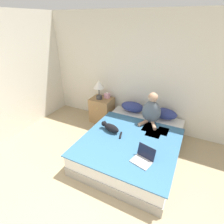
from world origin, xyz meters
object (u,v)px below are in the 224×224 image
at_px(person_sitting, 151,111).
at_px(nightstand, 102,110).
at_px(tissue_box, 107,96).
at_px(laptop_open, 143,158).
at_px(table_lamp, 99,86).
at_px(bed, 133,144).
at_px(pillow_near, 132,107).
at_px(pillow_far, 164,114).
at_px(cat_tabby, 110,128).

distance_m(person_sitting, nightstand, 1.39).
height_order(person_sitting, tissue_box, person_sitting).
xyz_separation_m(laptop_open, table_lamp, (-1.57, 1.36, 0.48)).
relative_size(nightstand, table_lamp, 1.32).
bearing_deg(bed, laptop_open, -57.45).
bearing_deg(pillow_near, bed, -67.61).
xyz_separation_m(laptop_open, nightstand, (-1.53, 1.41, -0.17)).
relative_size(pillow_far, nightstand, 0.87).
bearing_deg(pillow_near, pillow_far, 0.00).
height_order(person_sitting, nightstand, person_sitting).
relative_size(cat_tabby, laptop_open, 1.44).
relative_size(bed, table_lamp, 4.50).
relative_size(bed, person_sitting, 3.17).
height_order(bed, person_sitting, person_sitting).
bearing_deg(table_lamp, pillow_far, 3.57).
relative_size(pillow_far, table_lamp, 1.15).
height_order(cat_tabby, laptop_open, laptop_open).
xyz_separation_m(pillow_near, laptop_open, (0.73, -1.46, -0.07)).
relative_size(pillow_far, laptop_open, 1.55).
bearing_deg(laptop_open, pillow_near, 131.25).
distance_m(pillow_far, laptop_open, 1.46).
bearing_deg(laptop_open, tissue_box, 148.01).
bearing_deg(person_sitting, cat_tabby, -132.45).
distance_m(bed, cat_tabby, 0.54).
distance_m(pillow_near, cat_tabby, 0.97).
distance_m(pillow_near, pillow_far, 0.73).
height_order(bed, nightstand, nightstand).
distance_m(pillow_near, laptop_open, 1.64).
xyz_separation_m(person_sitting, tissue_box, (-1.22, 0.36, -0.03)).
bearing_deg(pillow_near, laptop_open, -63.42).
height_order(pillow_near, person_sitting, person_sitting).
height_order(nightstand, tissue_box, tissue_box).
height_order(bed, laptop_open, laptop_open).
bearing_deg(nightstand, tissue_box, 48.31).
height_order(pillow_far, cat_tabby, pillow_far).
relative_size(pillow_near, nightstand, 0.87).
height_order(laptop_open, nightstand, laptop_open).
bearing_deg(tissue_box, laptop_open, -46.66).
bearing_deg(laptop_open, bed, 137.22).
height_order(pillow_far, tissue_box, tissue_box).
relative_size(laptop_open, table_lamp, 0.74).
relative_size(cat_tabby, nightstand, 0.81).
distance_m(pillow_near, table_lamp, 0.94).
distance_m(pillow_far, table_lamp, 1.62).
bearing_deg(table_lamp, bed, -33.42).
relative_size(cat_tabby, tissue_box, 3.59).
bearing_deg(person_sitting, laptop_open, -79.52).
distance_m(laptop_open, nightstand, 2.08).
distance_m(bed, person_sitting, 0.78).
distance_m(bed, table_lamp, 1.62).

